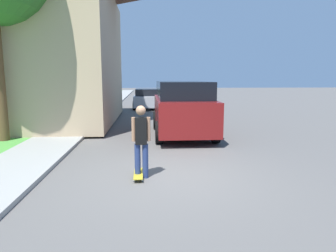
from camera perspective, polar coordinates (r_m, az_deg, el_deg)
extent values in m
plane|color=#54514F|center=(6.89, -0.58, -9.42)|extent=(120.00, 120.00, 0.00)
cube|color=gray|center=(13.10, -18.16, -0.72)|extent=(1.80, 80.00, 0.10)
cube|color=tan|center=(16.56, -29.23, 11.17)|extent=(10.63, 8.45, 6.05)
cylinder|color=brown|center=(17.25, -20.89, 8.75)|extent=(0.36, 0.36, 4.34)
sphere|color=#286023|center=(17.58, -21.55, 19.81)|extent=(4.38, 4.38, 4.38)
cube|color=maroon|center=(11.49, 2.75, 2.48)|extent=(2.01, 4.72, 1.15)
cube|color=black|center=(11.54, 2.71, 6.92)|extent=(1.85, 3.68, 0.63)
cylinder|color=black|center=(12.93, -2.28, 1.11)|extent=(0.24, 0.77, 0.77)
cylinder|color=black|center=(13.13, 6.17, 1.19)|extent=(0.24, 0.77, 0.77)
cylinder|color=black|center=(10.04, -1.77, -1.22)|extent=(0.24, 0.77, 0.77)
cylinder|color=black|center=(10.30, 9.03, -1.07)|extent=(0.24, 0.77, 0.77)
cube|color=#B7B7BC|center=(21.93, -4.06, 4.89)|extent=(1.80, 4.20, 0.73)
cube|color=black|center=(21.79, -4.08, 6.45)|extent=(1.58, 2.18, 0.48)
cylinder|color=black|center=(23.22, -6.20, 4.45)|extent=(0.20, 0.62, 0.62)
cylinder|color=black|center=(23.22, -1.90, 4.50)|extent=(0.20, 0.62, 0.62)
cylinder|color=black|center=(20.72, -6.46, 3.88)|extent=(0.20, 0.62, 0.62)
cylinder|color=black|center=(20.71, -1.64, 3.94)|extent=(0.20, 0.62, 0.62)
cylinder|color=navy|center=(6.66, -5.81, -6.66)|extent=(0.13, 0.13, 0.77)
cylinder|color=navy|center=(6.66, -4.34, -6.64)|extent=(0.13, 0.13, 0.77)
cube|color=black|center=(6.51, -5.16, -0.90)|extent=(0.25, 0.20, 0.59)
sphere|color=#9E7051|center=(6.45, -5.21, 2.96)|extent=(0.21, 0.21, 0.21)
cylinder|color=#9E7051|center=(6.51, -6.57, -0.63)|extent=(0.09, 0.09, 0.52)
cylinder|color=#9E7051|center=(6.50, -3.75, -0.60)|extent=(0.09, 0.09, 0.52)
cube|color=#A89323|center=(6.76, -5.65, -9.01)|extent=(0.20, 0.81, 0.02)
cylinder|color=silver|center=(7.03, -6.32, -8.86)|extent=(0.03, 0.06, 0.06)
cylinder|color=silver|center=(7.02, -4.84, -8.85)|extent=(0.03, 0.06, 0.06)
cylinder|color=silver|center=(6.55, -6.50, -10.22)|extent=(0.03, 0.06, 0.06)
cylinder|color=silver|center=(6.54, -4.90, -10.21)|extent=(0.03, 0.06, 0.06)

